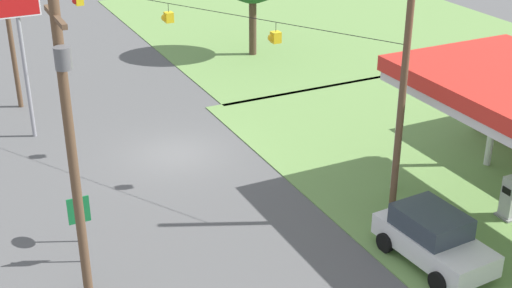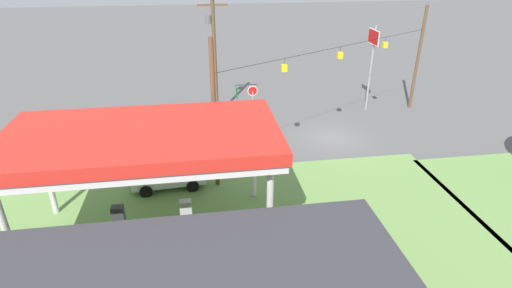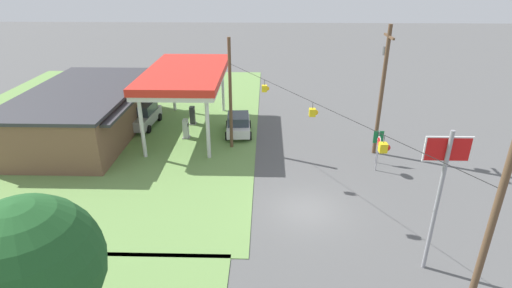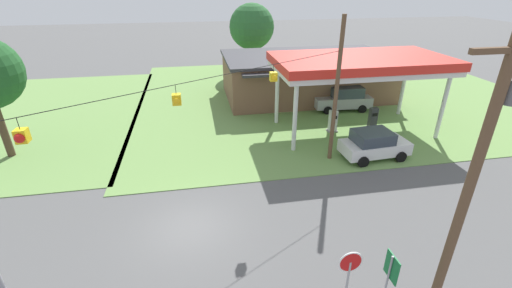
% 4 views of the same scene
% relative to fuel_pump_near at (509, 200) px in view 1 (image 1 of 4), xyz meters
% --- Properties ---
extents(ground_plane, '(160.00, 160.00, 0.00)m').
position_rel_fuel_pump_near_xyz_m(ground_plane, '(-10.18, -8.83, -0.77)').
color(ground_plane, '#565656').
extents(grass_verge_opposite_corner, '(24.00, 24.00, 0.04)m').
position_rel_fuel_pump_near_xyz_m(grass_verge_opposite_corner, '(-26.18, 7.17, -0.75)').
color(grass_verge_opposite_corner, '#6B934C').
rests_on(grass_verge_opposite_corner, ground).
extents(fuel_pump_near, '(0.71, 0.56, 1.61)m').
position_rel_fuel_pump_near_xyz_m(fuel_pump_near, '(0.00, 0.00, 0.00)').
color(fuel_pump_near, gray).
rests_on(fuel_pump_near, ground).
extents(car_at_pumps_front, '(4.16, 2.31, 1.76)m').
position_rel_fuel_pump_near_xyz_m(car_at_pumps_front, '(0.94, -4.17, 0.14)').
color(car_at_pumps_front, white).
rests_on(car_at_pumps_front, ground).
extents(stop_sign_roadside, '(0.80, 0.08, 2.50)m').
position_rel_fuel_pump_near_xyz_m(stop_sign_roadside, '(-5.18, -13.99, 1.05)').
color(stop_sign_roadside, '#99999E').
rests_on(stop_sign_roadside, ground).
extents(stop_sign_overhead, '(0.22, 1.93, 6.90)m').
position_rel_fuel_pump_near_xyz_m(stop_sign_overhead, '(-14.71, -13.88, 4.07)').
color(stop_sign_overhead, gray).
rests_on(stop_sign_overhead, ground).
extents(route_sign, '(0.10, 0.70, 2.40)m').
position_rel_fuel_pump_near_xyz_m(route_sign, '(-3.95, -14.28, 0.95)').
color(route_sign, gray).
rests_on(route_sign, ground).
extents(utility_pole_main, '(2.20, 0.44, 9.34)m').
position_rel_fuel_pump_near_xyz_m(utility_pole_main, '(-2.31, -14.56, 4.46)').
color(utility_pole_main, brown).
rests_on(utility_pole_main, ground).
extents(signal_span_gantry, '(17.21, 10.24, 8.35)m').
position_rel_fuel_pump_near_xyz_m(signal_span_gantry, '(-10.18, -8.84, 3.72)').
color(signal_span_gantry, brown).
rests_on(signal_span_gantry, ground).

